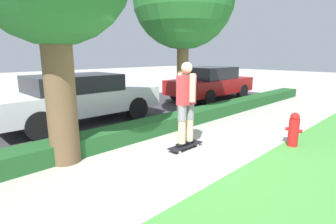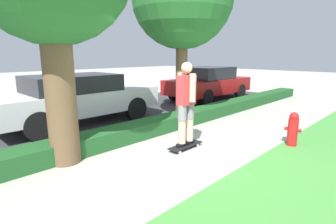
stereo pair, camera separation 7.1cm
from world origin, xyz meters
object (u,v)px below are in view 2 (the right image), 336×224
(skater_person, at_px, (186,102))
(fire_hydrant, at_px, (293,129))
(skateboard, at_px, (186,146))
(parked_car_rear, at_px, (208,82))
(parked_car_middle, at_px, (77,97))

(skater_person, relative_size, fire_hydrant, 2.30)
(skateboard, height_order, parked_car_rear, parked_car_rear)
(skateboard, xyz_separation_m, fire_hydrant, (1.73, -1.51, 0.30))
(skateboard, xyz_separation_m, skater_person, (0.00, -0.00, 0.92))
(skateboard, distance_m, skater_person, 0.92)
(skater_person, xyz_separation_m, parked_car_rear, (5.39, 3.36, -0.25))
(skateboard, relative_size, fire_hydrant, 1.14)
(skateboard, relative_size, skater_person, 0.50)
(skater_person, bearing_deg, parked_car_rear, 31.98)
(parked_car_middle, bearing_deg, skater_person, -81.00)
(parked_car_middle, xyz_separation_m, fire_hydrant, (2.30, -5.03, -0.38))
(skater_person, xyz_separation_m, parked_car_middle, (-0.57, 3.53, -0.24))
(skateboard, bearing_deg, skater_person, -90.00)
(fire_hydrant, bearing_deg, skater_person, 138.97)
(skater_person, height_order, fire_hydrant, skater_person)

